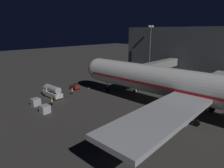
{
  "coord_description": "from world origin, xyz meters",
  "views": [
    {
      "loc": [
        37.42,
        18.28,
        16.41
      ],
      "look_at": [
        3.0,
        -13.79,
        3.5
      ],
      "focal_mm": 31.3,
      "sensor_mm": 36.0,
      "label": 1
    }
  ],
  "objects_px": {
    "pushback_tug": "(75,87)",
    "ground_crew_near_nose_gear": "(72,91)",
    "baggage_container_mid_row": "(45,109)",
    "apron_floodlight_mast": "(150,47)",
    "fuel_tanker": "(52,91)",
    "ground_crew_by_tug": "(52,102)",
    "airliner_at_gate": "(210,91)",
    "baggage_container_near_belt": "(36,102)",
    "jet_bridge": "(153,67)",
    "traffic_cone_nose_port": "(100,85)",
    "traffic_cone_nose_starboard": "(89,88)"
  },
  "relations": [
    {
      "from": "airliner_at_gate",
      "to": "fuel_tanker",
      "type": "height_order",
      "value": "airliner_at_gate"
    },
    {
      "from": "baggage_container_near_belt",
      "to": "jet_bridge",
      "type": "bearing_deg",
      "value": 162.1
    },
    {
      "from": "baggage_container_near_belt",
      "to": "pushback_tug",
      "type": "bearing_deg",
      "value": -164.55
    },
    {
      "from": "fuel_tanker",
      "to": "traffic_cone_nose_starboard",
      "type": "height_order",
      "value": "fuel_tanker"
    },
    {
      "from": "pushback_tug",
      "to": "ground_crew_near_nose_gear",
      "type": "height_order",
      "value": "pushback_tug"
    },
    {
      "from": "airliner_at_gate",
      "to": "traffic_cone_nose_starboard",
      "type": "height_order",
      "value": "airliner_at_gate"
    },
    {
      "from": "baggage_container_mid_row",
      "to": "apron_floodlight_mast",
      "type": "bearing_deg",
      "value": -174.99
    },
    {
      "from": "pushback_tug",
      "to": "ground_crew_near_nose_gear",
      "type": "bearing_deg",
      "value": 44.9
    },
    {
      "from": "jet_bridge",
      "to": "baggage_container_near_belt",
      "type": "distance_m",
      "value": 34.1
    },
    {
      "from": "ground_crew_near_nose_gear",
      "to": "fuel_tanker",
      "type": "bearing_deg",
      "value": -23.96
    },
    {
      "from": "airliner_at_gate",
      "to": "traffic_cone_nose_starboard",
      "type": "relative_size",
      "value": 122.26
    },
    {
      "from": "fuel_tanker",
      "to": "baggage_container_mid_row",
      "type": "bearing_deg",
      "value": 50.94
    },
    {
      "from": "jet_bridge",
      "to": "apron_floodlight_mast",
      "type": "relative_size",
      "value": 1.37
    },
    {
      "from": "ground_crew_near_nose_gear",
      "to": "baggage_container_mid_row",
      "type": "bearing_deg",
      "value": 27.46
    },
    {
      "from": "apron_floodlight_mast",
      "to": "traffic_cone_nose_starboard",
      "type": "distance_m",
      "value": 29.65
    },
    {
      "from": "jet_bridge",
      "to": "pushback_tug",
      "type": "xyz_separation_m",
      "value": [
        18.39,
        -14.16,
        -5.04
      ]
    },
    {
      "from": "baggage_container_mid_row",
      "to": "ground_crew_by_tug",
      "type": "xyz_separation_m",
      "value": [
        -3.1,
        -2.46,
        0.16
      ]
    },
    {
      "from": "pushback_tug",
      "to": "traffic_cone_nose_starboard",
      "type": "xyz_separation_m",
      "value": [
        -3.0,
        2.57,
        -0.51
      ]
    },
    {
      "from": "jet_bridge",
      "to": "apron_floodlight_mast",
      "type": "height_order",
      "value": "apron_floodlight_mast"
    },
    {
      "from": "jet_bridge",
      "to": "apron_floodlight_mast",
      "type": "distance_m",
      "value": 15.97
    },
    {
      "from": "jet_bridge",
      "to": "pushback_tug",
      "type": "bearing_deg",
      "value": -37.59
    },
    {
      "from": "airliner_at_gate",
      "to": "ground_crew_by_tug",
      "type": "relative_size",
      "value": 38.4
    },
    {
      "from": "apron_floodlight_mast",
      "to": "traffic_cone_nose_port",
      "type": "bearing_deg",
      "value": -6.3
    },
    {
      "from": "jet_bridge",
      "to": "baggage_container_mid_row",
      "type": "height_order",
      "value": "jet_bridge"
    },
    {
      "from": "traffic_cone_nose_starboard",
      "to": "ground_crew_near_nose_gear",
      "type": "bearing_deg",
      "value": 7.56
    },
    {
      "from": "traffic_cone_nose_port",
      "to": "traffic_cone_nose_starboard",
      "type": "relative_size",
      "value": 1.0
    },
    {
      "from": "pushback_tug",
      "to": "traffic_cone_nose_starboard",
      "type": "distance_m",
      "value": 3.98
    },
    {
      "from": "airliner_at_gate",
      "to": "apron_floodlight_mast",
      "type": "relative_size",
      "value": 3.7
    },
    {
      "from": "baggage_container_near_belt",
      "to": "baggage_container_mid_row",
      "type": "height_order",
      "value": "baggage_container_near_belt"
    },
    {
      "from": "jet_bridge",
      "to": "fuel_tanker",
      "type": "distance_m",
      "value": 29.69
    },
    {
      "from": "pushback_tug",
      "to": "baggage_container_near_belt",
      "type": "relative_size",
      "value": 1.44
    },
    {
      "from": "ground_crew_by_tug",
      "to": "traffic_cone_nose_starboard",
      "type": "xyz_separation_m",
      "value": [
        -14.24,
        -4.06,
        -0.69
      ]
    },
    {
      "from": "jet_bridge",
      "to": "baggage_container_mid_row",
      "type": "relative_size",
      "value": 13.44
    },
    {
      "from": "airliner_at_gate",
      "to": "ground_crew_by_tug",
      "type": "bearing_deg",
      "value": -59.47
    },
    {
      "from": "apron_floodlight_mast",
      "to": "baggage_container_mid_row",
      "type": "bearing_deg",
      "value": 5.01
    },
    {
      "from": "ground_crew_by_tug",
      "to": "fuel_tanker",
      "type": "bearing_deg",
      "value": -121.07
    },
    {
      "from": "jet_bridge",
      "to": "baggage_container_mid_row",
      "type": "xyz_separation_m",
      "value": [
        32.73,
        -5.07,
        -5.01
      ]
    },
    {
      "from": "pushback_tug",
      "to": "baggage_container_near_belt",
      "type": "height_order",
      "value": "pushback_tug"
    },
    {
      "from": "airliner_at_gate",
      "to": "jet_bridge",
      "type": "relative_size",
      "value": 2.7
    },
    {
      "from": "baggage_container_near_belt",
      "to": "ground_crew_near_nose_gear",
      "type": "xyz_separation_m",
      "value": [
        -10.27,
        -0.36,
        0.16
      ]
    },
    {
      "from": "baggage_container_mid_row",
      "to": "ground_crew_near_nose_gear",
      "type": "distance_m",
      "value": 12.28
    },
    {
      "from": "apron_floodlight_mast",
      "to": "ground_crew_by_tug",
      "type": "bearing_deg",
      "value": 2.03
    },
    {
      "from": "ground_crew_by_tug",
      "to": "traffic_cone_nose_starboard",
      "type": "relative_size",
      "value": 3.18
    },
    {
      "from": "ground_crew_near_nose_gear",
      "to": "ground_crew_by_tug",
      "type": "bearing_deg",
      "value": 22.32
    },
    {
      "from": "ground_crew_near_nose_gear",
      "to": "ground_crew_by_tug",
      "type": "distance_m",
      "value": 8.44
    },
    {
      "from": "jet_bridge",
      "to": "baggage_container_near_belt",
      "type": "bearing_deg",
      "value": -17.9
    },
    {
      "from": "jet_bridge",
      "to": "ground_crew_by_tug",
      "type": "xyz_separation_m",
      "value": [
        29.63,
        -7.53,
        -4.85
      ]
    },
    {
      "from": "apron_floodlight_mast",
      "to": "baggage_container_near_belt",
      "type": "height_order",
      "value": "apron_floodlight_mast"
    },
    {
      "from": "fuel_tanker",
      "to": "pushback_tug",
      "type": "height_order",
      "value": "fuel_tanker"
    },
    {
      "from": "fuel_tanker",
      "to": "ground_crew_by_tug",
      "type": "xyz_separation_m",
      "value": [
        3.17,
        5.26,
        -0.68
      ]
    }
  ]
}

